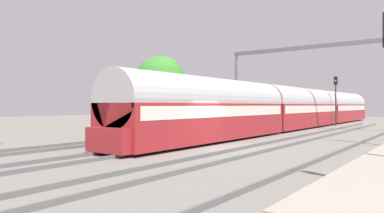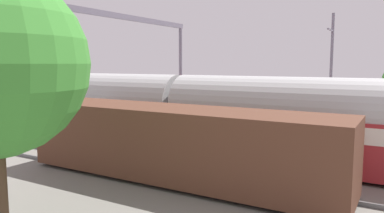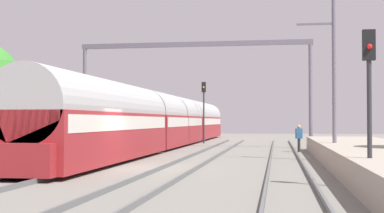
% 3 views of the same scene
% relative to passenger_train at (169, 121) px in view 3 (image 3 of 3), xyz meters
% --- Properties ---
extents(ground, '(120.00, 120.00, 0.00)m').
position_rel_passenger_train_xyz_m(ground, '(2.16, -18.86, -1.97)').
color(ground, slate).
extents(track_west, '(1.52, 60.00, 0.16)m').
position_rel_passenger_train_xyz_m(track_west, '(-0.00, -18.86, -1.89)').
color(track_west, '#5D5E60').
rests_on(track_west, ground).
extents(track_east, '(1.52, 60.00, 0.16)m').
position_rel_passenger_train_xyz_m(track_east, '(4.33, -18.86, -1.89)').
color(track_east, '#5D5E60').
rests_on(track_east, ground).
extents(track_far_east, '(1.52, 60.00, 0.16)m').
position_rel_passenger_train_xyz_m(track_far_east, '(8.66, -18.86, -1.89)').
color(track_far_east, '#5D5E60').
rests_on(track_far_east, ground).
extents(platform, '(4.40, 28.00, 0.90)m').
position_rel_passenger_train_xyz_m(platform, '(12.48, -16.86, -1.52)').
color(platform, '#A39989').
rests_on(platform, ground).
extents(passenger_train, '(2.93, 49.20, 3.82)m').
position_rel_passenger_train_xyz_m(passenger_train, '(0.00, 0.00, 0.00)').
color(passenger_train, maroon).
rests_on(passenger_train, ground).
extents(freight_car, '(2.80, 13.00, 2.70)m').
position_rel_passenger_train_xyz_m(freight_car, '(-4.33, -10.67, -0.50)').
color(freight_car, '#563323').
rests_on(freight_car, ground).
extents(person_crossing, '(0.45, 0.34, 1.73)m').
position_rel_passenger_train_xyz_m(person_crossing, '(9.64, -6.06, -0.94)').
color(person_crossing, '#2D2D2D').
rests_on(person_crossing, ground).
extents(railway_signal_near, '(0.36, 0.30, 4.66)m').
position_rel_passenger_train_xyz_m(railway_signal_near, '(10.94, -24.53, 1.03)').
color(railway_signal_near, '#2D2D33').
rests_on(railway_signal_near, ground).
extents(railway_signal_far, '(0.36, 0.30, 5.38)m').
position_rel_passenger_train_xyz_m(railway_signal_far, '(1.92, 5.72, 1.45)').
color(railway_signal_far, '#2D2D33').
rests_on(railway_signal_far, ground).
extents(catenary_gantry, '(17.39, 0.28, 7.86)m').
position_rel_passenger_train_xyz_m(catenary_gantry, '(2.16, -1.51, 3.98)').
color(catenary_gantry, slate).
rests_on(catenary_gantry, ground).
extents(catenary_pole_east_mid, '(1.90, 0.20, 8.00)m').
position_rel_passenger_train_xyz_m(catenary_pole_east_mid, '(11.01, -13.63, 2.18)').
color(catenary_pole_east_mid, slate).
rests_on(catenary_pole_east_mid, ground).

